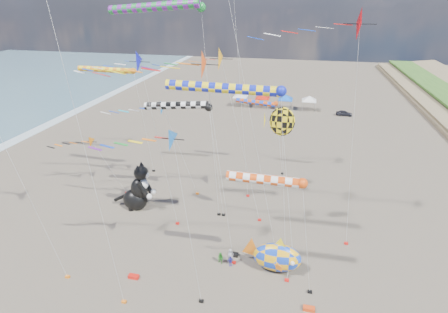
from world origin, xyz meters
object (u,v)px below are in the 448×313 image
object	(u,v)px
child_blue	(230,261)
cat_inflatable	(136,186)
fish_inflatable	(276,257)
child_green	(220,258)
person_adult	(231,257)
parked_car	(344,113)

from	to	relation	value
child_blue	cat_inflatable	bearing A→B (deg)	119.46
fish_inflatable	child_green	bearing A→B (deg)	-178.71
person_adult	child_blue	xyz separation A→B (m)	(0.03, -0.18, -0.31)
cat_inflatable	child_blue	world-z (taller)	cat_inflatable
child_blue	fish_inflatable	bearing A→B (deg)	-27.73
cat_inflatable	child_green	xyz separation A→B (m)	(11.41, -7.10, -2.31)
child_green	child_blue	xyz separation A→B (m)	(0.95, -0.08, -0.08)
fish_inflatable	person_adult	distance (m)	4.17
cat_inflatable	child_green	distance (m)	13.64
fish_inflatable	child_green	xyz separation A→B (m)	(-5.02, -0.11, -0.96)
child_green	parked_car	world-z (taller)	child_green
fish_inflatable	child_green	distance (m)	5.11
fish_inflatable	child_blue	world-z (taller)	fish_inflatable
child_green	child_blue	world-z (taller)	child_green
cat_inflatable	fish_inflatable	world-z (taller)	cat_inflatable
cat_inflatable	fish_inflatable	distance (m)	17.91
child_green	child_blue	bearing A→B (deg)	21.72
cat_inflatable	child_green	bearing A→B (deg)	-31.90
cat_inflatable	child_blue	distance (m)	14.49
person_adult	parked_car	size ratio (longest dim) A/B	0.51
child_green	parked_car	distance (m)	51.17
child_green	cat_inflatable	bearing A→B (deg)	174.47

